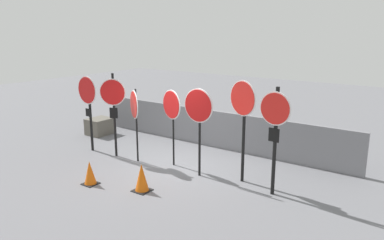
{
  "coord_description": "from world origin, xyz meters",
  "views": [
    {
      "loc": [
        6.27,
        -7.89,
        3.81
      ],
      "look_at": [
        0.67,
        0.0,
        1.46
      ],
      "focal_mm": 35.0,
      "sensor_mm": 36.0,
      "label": 1
    }
  ],
  "objects_px": {
    "stop_sign_4": "(199,112)",
    "stop_sign_5": "(243,110)",
    "stop_sign_0": "(88,99)",
    "stop_sign_1": "(113,100)",
    "stop_sign_6": "(275,124)",
    "storage_crate": "(100,126)",
    "stop_sign_2": "(134,108)",
    "traffic_cone_1": "(90,173)",
    "traffic_cone_0": "(142,178)",
    "stop_sign_3": "(172,109)"
  },
  "relations": [
    {
      "from": "stop_sign_0",
      "to": "storage_crate",
      "type": "height_order",
      "value": "stop_sign_0"
    },
    {
      "from": "stop_sign_0",
      "to": "stop_sign_5",
      "type": "height_order",
      "value": "stop_sign_5"
    },
    {
      "from": "stop_sign_0",
      "to": "storage_crate",
      "type": "xyz_separation_m",
      "value": [
        -1.28,
        1.48,
        -1.41
      ]
    },
    {
      "from": "stop_sign_1",
      "to": "stop_sign_2",
      "type": "xyz_separation_m",
      "value": [
        0.82,
        0.04,
        -0.14
      ]
    },
    {
      "from": "stop_sign_6",
      "to": "stop_sign_0",
      "type": "bearing_deg",
      "value": -171.54
    },
    {
      "from": "stop_sign_0",
      "to": "stop_sign_2",
      "type": "relative_size",
      "value": 1.11
    },
    {
      "from": "stop_sign_0",
      "to": "stop_sign_3",
      "type": "height_order",
      "value": "stop_sign_0"
    },
    {
      "from": "stop_sign_3",
      "to": "storage_crate",
      "type": "xyz_separation_m",
      "value": [
        -4.26,
        1.03,
        -1.37
      ]
    },
    {
      "from": "traffic_cone_1",
      "to": "storage_crate",
      "type": "height_order",
      "value": "traffic_cone_1"
    },
    {
      "from": "stop_sign_5",
      "to": "storage_crate",
      "type": "relative_size",
      "value": 3.08
    },
    {
      "from": "stop_sign_2",
      "to": "stop_sign_6",
      "type": "relative_size",
      "value": 0.84
    },
    {
      "from": "stop_sign_3",
      "to": "stop_sign_4",
      "type": "relative_size",
      "value": 0.93
    },
    {
      "from": "stop_sign_2",
      "to": "traffic_cone_1",
      "type": "height_order",
      "value": "stop_sign_2"
    },
    {
      "from": "stop_sign_1",
      "to": "stop_sign_4",
      "type": "bearing_deg",
      "value": -24.41
    },
    {
      "from": "stop_sign_0",
      "to": "stop_sign_1",
      "type": "bearing_deg",
      "value": 6.54
    },
    {
      "from": "stop_sign_4",
      "to": "stop_sign_6",
      "type": "height_order",
      "value": "stop_sign_6"
    },
    {
      "from": "stop_sign_2",
      "to": "stop_sign_5",
      "type": "bearing_deg",
      "value": 41.03
    },
    {
      "from": "stop_sign_2",
      "to": "traffic_cone_0",
      "type": "distance_m",
      "value": 2.48
    },
    {
      "from": "stop_sign_2",
      "to": "traffic_cone_1",
      "type": "relative_size",
      "value": 3.55
    },
    {
      "from": "stop_sign_1",
      "to": "traffic_cone_0",
      "type": "relative_size",
      "value": 3.69
    },
    {
      "from": "stop_sign_4",
      "to": "stop_sign_0",
      "type": "bearing_deg",
      "value": -174.27
    },
    {
      "from": "traffic_cone_0",
      "to": "stop_sign_3",
      "type": "bearing_deg",
      "value": 105.16
    },
    {
      "from": "stop_sign_0",
      "to": "stop_sign_2",
      "type": "xyz_separation_m",
      "value": [
        1.89,
        0.1,
        -0.09
      ]
    },
    {
      "from": "stop_sign_4",
      "to": "stop_sign_5",
      "type": "bearing_deg",
      "value": 19.06
    },
    {
      "from": "stop_sign_2",
      "to": "stop_sign_3",
      "type": "distance_m",
      "value": 1.14
    },
    {
      "from": "stop_sign_0",
      "to": "stop_sign_6",
      "type": "height_order",
      "value": "stop_sign_6"
    },
    {
      "from": "stop_sign_6",
      "to": "traffic_cone_1",
      "type": "bearing_deg",
      "value": -146.59
    },
    {
      "from": "stop_sign_1",
      "to": "stop_sign_5",
      "type": "xyz_separation_m",
      "value": [
        4.06,
        0.49,
        0.14
      ]
    },
    {
      "from": "traffic_cone_1",
      "to": "storage_crate",
      "type": "xyz_separation_m",
      "value": [
        -3.4,
        3.29,
        -0.0
      ]
    },
    {
      "from": "stop_sign_2",
      "to": "stop_sign_5",
      "type": "height_order",
      "value": "stop_sign_5"
    },
    {
      "from": "stop_sign_5",
      "to": "stop_sign_1",
      "type": "bearing_deg",
      "value": -153.73
    },
    {
      "from": "stop_sign_5",
      "to": "stop_sign_0",
      "type": "bearing_deg",
      "value": -154.57
    },
    {
      "from": "stop_sign_4",
      "to": "storage_crate",
      "type": "height_order",
      "value": "stop_sign_4"
    },
    {
      "from": "stop_sign_1",
      "to": "storage_crate",
      "type": "relative_size",
      "value": 3.0
    },
    {
      "from": "stop_sign_5",
      "to": "traffic_cone_0",
      "type": "height_order",
      "value": "stop_sign_5"
    },
    {
      "from": "traffic_cone_1",
      "to": "stop_sign_3",
      "type": "bearing_deg",
      "value": 69.29
    },
    {
      "from": "stop_sign_3",
      "to": "stop_sign_5",
      "type": "distance_m",
      "value": 2.18
    },
    {
      "from": "stop_sign_4",
      "to": "stop_sign_5",
      "type": "xyz_separation_m",
      "value": [
        1.1,
        0.33,
        0.14
      ]
    },
    {
      "from": "stop_sign_3",
      "to": "stop_sign_6",
      "type": "distance_m",
      "value": 3.14
    },
    {
      "from": "stop_sign_1",
      "to": "stop_sign_6",
      "type": "height_order",
      "value": "stop_sign_6"
    },
    {
      "from": "stop_sign_1",
      "to": "traffic_cone_0",
      "type": "bearing_deg",
      "value": -58.06
    },
    {
      "from": "storage_crate",
      "to": "stop_sign_0",
      "type": "bearing_deg",
      "value": -49.16
    },
    {
      "from": "stop_sign_1",
      "to": "stop_sign_4",
      "type": "xyz_separation_m",
      "value": [
        2.96,
        0.17,
        0.0
      ]
    },
    {
      "from": "stop_sign_1",
      "to": "traffic_cone_1",
      "type": "bearing_deg",
      "value": -88.29
    },
    {
      "from": "stop_sign_4",
      "to": "storage_crate",
      "type": "xyz_separation_m",
      "value": [
        -5.32,
        1.26,
        -1.46
      ]
    },
    {
      "from": "stop_sign_5",
      "to": "stop_sign_6",
      "type": "relative_size",
      "value": 1.02
    },
    {
      "from": "stop_sign_3",
      "to": "stop_sign_4",
      "type": "distance_m",
      "value": 1.1
    },
    {
      "from": "stop_sign_0",
      "to": "stop_sign_3",
      "type": "bearing_deg",
      "value": 12.34
    },
    {
      "from": "stop_sign_5",
      "to": "traffic_cone_0",
      "type": "bearing_deg",
      "value": -112.21
    },
    {
      "from": "storage_crate",
      "to": "stop_sign_5",
      "type": "bearing_deg",
      "value": -8.29
    }
  ]
}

